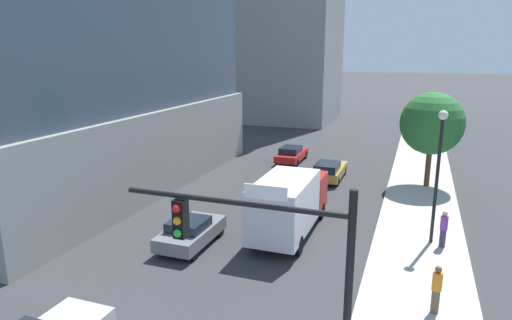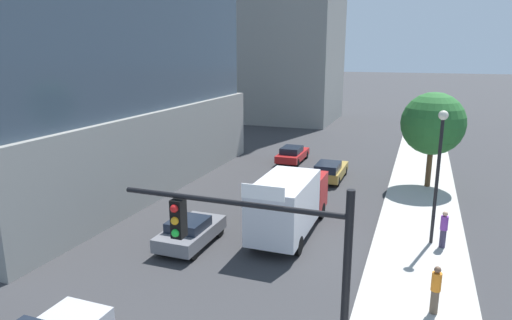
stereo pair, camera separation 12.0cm
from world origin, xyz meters
name	(u,v)px [view 2 (the right image)]	position (x,y,z in m)	size (l,w,h in m)	color
sidewalk	(420,211)	(8.23, 20.00, 0.07)	(4.27, 120.00, 0.15)	#B2AFA8
traffic_light_pole	(265,254)	(4.47, 3.37, 4.23)	(6.08, 0.48, 5.95)	black
street_lamp	(439,159)	(8.75, 15.38, 4.27)	(0.44, 0.44, 6.38)	black
street_tree	(433,124)	(8.59, 25.22, 4.44)	(4.14, 4.14, 6.38)	brown
car_gray	(190,232)	(-2.09, 11.37, 0.70)	(1.94, 4.02, 1.38)	slate
car_red	(292,154)	(-2.09, 29.19, 0.68)	(1.83, 4.37, 1.34)	red
car_gold	(330,170)	(1.96, 24.85, 0.72)	(1.83, 4.52, 1.44)	#AD8938
box_truck	(289,202)	(1.96, 14.28, 1.74)	(2.39, 7.17, 3.14)	#B21E1E
pedestrian_orange_shirt	(436,289)	(8.79, 9.04, 1.06)	(0.34, 0.34, 1.77)	brown
pedestrian_purple_shirt	(444,229)	(9.24, 15.01, 1.06)	(0.34, 0.34, 1.77)	#38334C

